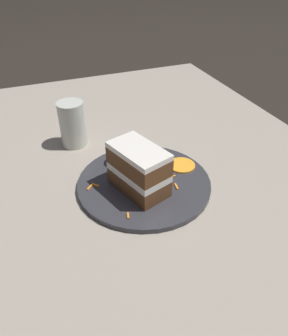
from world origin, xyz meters
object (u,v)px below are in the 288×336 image
(plate, at_px, (144,183))
(cake_slice, at_px, (139,169))
(orange_garnish, at_px, (182,165))
(drinking_glass, at_px, (73,127))
(cream_dollop, at_px, (118,155))

(plate, bearing_deg, cake_slice, -44.40)
(orange_garnish, height_order, drinking_glass, drinking_glass)
(cream_dollop, distance_m, drinking_glass, 0.17)
(cream_dollop, relative_size, orange_garnish, 0.77)
(orange_garnish, bearing_deg, plate, -78.55)
(plate, xyz_separation_m, drinking_glass, (-0.24, -0.11, 0.05))
(cake_slice, xyz_separation_m, cream_dollop, (-0.11, -0.01, -0.03))
(plate, height_order, drinking_glass, drinking_glass)
(plate, bearing_deg, cream_dollop, -160.34)
(cake_slice, bearing_deg, orange_garnish, -0.00)
(plate, xyz_separation_m, orange_garnish, (-0.02, 0.11, 0.01))
(plate, distance_m, drinking_glass, 0.26)
(plate, distance_m, orange_garnish, 0.11)
(cake_slice, relative_size, orange_garnish, 2.29)
(cake_slice, bearing_deg, cream_dollop, 77.56)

